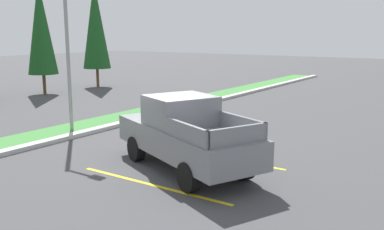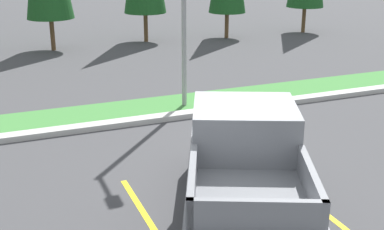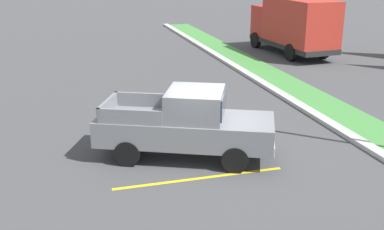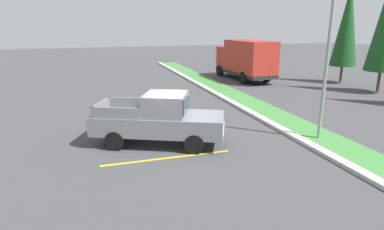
% 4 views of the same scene
% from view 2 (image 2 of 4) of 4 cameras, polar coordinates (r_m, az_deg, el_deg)
% --- Properties ---
extents(ground_plane, '(120.00, 120.00, 0.00)m').
position_cam_2_polar(ground_plane, '(10.12, 4.99, -9.50)').
color(ground_plane, '#424244').
extents(parking_line_far, '(0.12, 4.80, 0.01)m').
position_cam_2_polar(parking_line_far, '(10.21, 13.44, -9.69)').
color(parking_line_far, yellow).
rests_on(parking_line_far, ground).
extents(curb_strip, '(56.00, 0.40, 0.15)m').
position_cam_2_polar(curb_strip, '(14.33, -4.04, -0.37)').
color(curb_strip, '#B2B2AD').
rests_on(curb_strip, ground).
extents(grass_median, '(56.00, 1.80, 0.06)m').
position_cam_2_polar(grass_median, '(15.34, -5.32, 0.73)').
color(grass_median, '#42843D').
rests_on(grass_median, ground).
extents(pickup_truck_main, '(3.85, 5.53, 2.10)m').
position_cam_2_polar(pickup_truck_main, '(9.04, 5.77, -5.78)').
color(pickup_truck_main, black).
rests_on(pickup_truck_main, ground).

